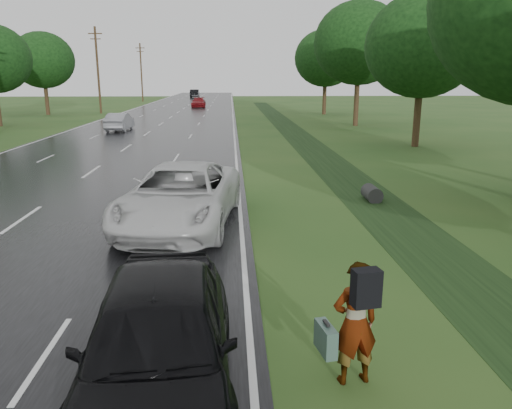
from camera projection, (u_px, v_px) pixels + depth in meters
The scene contains 17 objects.
road at pixel (168, 120), 51.20m from camera, with size 14.00×180.00×0.04m, color black.
edge_stripe_east at pixel (233, 119), 51.52m from camera, with size 0.12×180.00×0.01m, color silver.
edge_stripe_west at pixel (101, 120), 50.86m from camera, with size 0.12×180.00×0.01m, color silver.
center_line at pixel (167, 120), 51.19m from camera, with size 0.12×180.00×0.01m, color silver.
drainage_ditch at pixel (326, 160), 26.32m from camera, with size 2.20×120.00×0.56m.
utility_pole_far at pixel (98, 69), 59.14m from camera, with size 1.60×0.26×10.00m.
utility_pole_distant at pixel (141, 72), 88.16m from camera, with size 1.60×0.26×10.00m.
tree_east_c at pixel (423, 46), 30.26m from camera, with size 7.00×7.00×9.29m.
tree_east_d at pixel (359, 43), 43.53m from camera, with size 8.00×8.00×10.76m.
tree_east_f at pixel (326, 58), 57.25m from camera, with size 7.20×7.20×9.62m.
tree_west_f at pixel (43, 60), 56.69m from camera, with size 7.00×7.00×9.29m.
pedestrian at pixel (354, 322), 7.03m from camera, with size 0.91×0.71×1.85m.
white_pickup at pixel (180, 196), 14.56m from camera, with size 2.96×6.41×1.78m, color silver.
dark_sedan at pixel (158, 341), 6.62m from camera, with size 2.03×5.06×1.72m, color black.
silver_sedan at pixel (120, 122), 40.55m from camera, with size 1.51×4.33×1.43m, color gray.
far_car_red at pixel (199, 102), 71.67m from camera, with size 1.93×4.75×1.38m, color maroon.
far_car_dark at pixel (195, 94), 105.00m from camera, with size 1.78×5.11×1.68m, color black.
Camera 1 is at (6.47, -7.15, 4.31)m, focal length 35.00 mm.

